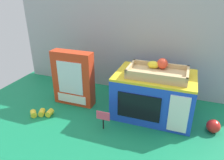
{
  "coord_description": "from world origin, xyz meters",
  "views": [
    {
      "loc": [
        0.33,
        -1.0,
        0.67
      ],
      "look_at": [
        -0.04,
        0.01,
        0.18
      ],
      "focal_mm": 34.03,
      "sensor_mm": 36.0,
      "label": 1
    }
  ],
  "objects_px": {
    "loose_toy_banana": "(42,113)",
    "loose_toy_apple": "(213,126)",
    "toy_microwave": "(154,95)",
    "cookie_set_box": "(73,78)",
    "price_sign": "(103,118)",
    "food_groups_crate": "(158,72)"
  },
  "relations": [
    {
      "from": "cookie_set_box",
      "to": "loose_toy_apple",
      "type": "bearing_deg",
      "value": -1.51
    },
    {
      "from": "food_groups_crate",
      "to": "loose_toy_apple",
      "type": "xyz_separation_m",
      "value": [
        0.3,
        -0.05,
        -0.23
      ]
    },
    {
      "from": "price_sign",
      "to": "loose_toy_banana",
      "type": "bearing_deg",
      "value": -178.84
    },
    {
      "from": "cookie_set_box",
      "to": "loose_toy_banana",
      "type": "distance_m",
      "value": 0.26
    },
    {
      "from": "food_groups_crate",
      "to": "loose_toy_banana",
      "type": "height_order",
      "value": "food_groups_crate"
    },
    {
      "from": "toy_microwave",
      "to": "cookie_set_box",
      "type": "bearing_deg",
      "value": -174.79
    },
    {
      "from": "price_sign",
      "to": "loose_toy_apple",
      "type": "relative_size",
      "value": 1.51
    },
    {
      "from": "toy_microwave",
      "to": "loose_toy_banana",
      "type": "relative_size",
      "value": 3.3
    },
    {
      "from": "price_sign",
      "to": "loose_toy_apple",
      "type": "bearing_deg",
      "value": 17.29
    },
    {
      "from": "loose_toy_banana",
      "to": "loose_toy_apple",
      "type": "relative_size",
      "value": 1.89
    },
    {
      "from": "toy_microwave",
      "to": "price_sign",
      "type": "xyz_separation_m",
      "value": [
        -0.21,
        -0.22,
        -0.05
      ]
    },
    {
      "from": "food_groups_crate",
      "to": "cookie_set_box",
      "type": "xyz_separation_m",
      "value": [
        -0.48,
        -0.03,
        -0.1
      ]
    },
    {
      "from": "food_groups_crate",
      "to": "loose_toy_apple",
      "type": "bearing_deg",
      "value": -9.5
    },
    {
      "from": "loose_toy_banana",
      "to": "food_groups_crate",
      "type": "bearing_deg",
      "value": 20.48
    },
    {
      "from": "toy_microwave",
      "to": "price_sign",
      "type": "relative_size",
      "value": 4.14
    },
    {
      "from": "loose_toy_banana",
      "to": "loose_toy_apple",
      "type": "xyz_separation_m",
      "value": [
        0.88,
        0.17,
        0.02
      ]
    },
    {
      "from": "cookie_set_box",
      "to": "loose_toy_banana",
      "type": "relative_size",
      "value": 2.6
    },
    {
      "from": "price_sign",
      "to": "loose_toy_banana",
      "type": "xyz_separation_m",
      "value": [
        -0.37,
        -0.01,
        -0.05
      ]
    },
    {
      "from": "price_sign",
      "to": "loose_toy_apple",
      "type": "height_order",
      "value": "price_sign"
    },
    {
      "from": "loose_toy_apple",
      "to": "food_groups_crate",
      "type": "bearing_deg",
      "value": 170.5
    },
    {
      "from": "loose_toy_banana",
      "to": "toy_microwave",
      "type": "bearing_deg",
      "value": 22.03
    },
    {
      "from": "cookie_set_box",
      "to": "price_sign",
      "type": "distance_m",
      "value": 0.33
    }
  ]
}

